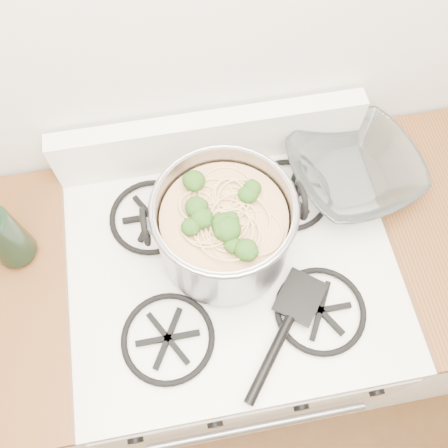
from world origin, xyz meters
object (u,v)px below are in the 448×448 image
(spatula, at_px, (301,296))
(glass_bowl, at_px, (351,174))
(gas_range, at_px, (230,318))
(stock_pot, at_px, (224,228))

(spatula, distance_m, glass_bowl, 0.34)
(gas_range, xyz_separation_m, stock_pot, (-0.01, 0.04, 0.58))
(gas_range, distance_m, spatula, 0.53)
(gas_range, bearing_deg, stock_pot, 107.17)
(spatula, bearing_deg, glass_bowl, 92.98)
(gas_range, xyz_separation_m, glass_bowl, (0.33, 0.17, 0.50))
(stock_pot, bearing_deg, gas_range, -72.83)
(gas_range, relative_size, spatula, 2.98)
(glass_bowl, bearing_deg, gas_range, -153.08)
(spatula, xyz_separation_m, glass_bowl, (0.20, 0.28, 0.00))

